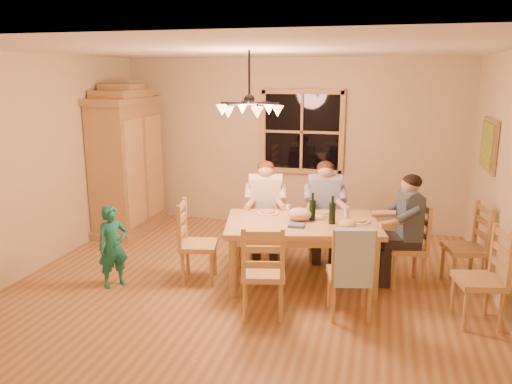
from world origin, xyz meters
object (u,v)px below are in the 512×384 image
(adult_woman, at_px, (266,197))
(child, at_px, (113,246))
(armoire, at_px, (127,165))
(chair_far_left, at_px, (265,236))
(wine_bottle_b, at_px, (332,210))
(chair_near_left, at_px, (263,287))
(chair_spare_front, at_px, (477,295))
(chandelier, at_px, (249,108))
(chair_far_right, at_px, (323,236))
(dining_table, at_px, (302,230))
(chair_end_right, at_px, (405,259))
(chair_near_right, at_px, (349,288))
(chair_end_left, at_px, (199,257))
(wine_bottle_a, at_px, (313,206))
(adult_slate_man, at_px, (408,216))
(chair_spare_back, at_px, (463,261))
(adult_plaid_man, at_px, (325,198))

(adult_woman, bearing_deg, child, 29.70)
(armoire, bearing_deg, chair_far_left, -16.27)
(wine_bottle_b, relative_size, child, 0.34)
(chair_near_left, relative_size, chair_spare_front, 1.00)
(chandelier, height_order, chair_far_right, chandelier)
(armoire, bearing_deg, dining_table, -25.25)
(chair_end_right, bearing_deg, armoire, 62.21)
(chair_near_left, bearing_deg, chair_near_right, 0.00)
(chair_near_left, bearing_deg, wine_bottle_b, 44.40)
(chandelier, relative_size, wine_bottle_b, 2.33)
(chair_far_left, bearing_deg, chair_spare_front, 139.96)
(chandelier, xyz_separation_m, chair_end_right, (1.79, 0.44, -1.77))
(chair_near_left, bearing_deg, chair_end_left, 133.26)
(armoire, relative_size, chair_end_right, 2.32)
(chandelier, relative_size, chair_far_left, 0.78)
(wine_bottle_a, bearing_deg, wine_bottle_b, -20.68)
(armoire, height_order, dining_table, armoire)
(chair_near_right, bearing_deg, chandelier, 143.33)
(armoire, bearing_deg, chair_spare_front, -22.24)
(chair_spare_front, bearing_deg, chair_near_left, 87.73)
(chair_near_left, bearing_deg, armoire, 127.37)
(dining_table, height_order, wine_bottle_b, wine_bottle_b)
(chandelier, distance_m, adult_woman, 1.53)
(chair_far_left, distance_m, adult_slate_man, 1.94)
(chair_far_right, relative_size, chair_spare_back, 1.00)
(adult_slate_man, bearing_deg, adult_plaid_man, 46.64)
(chair_spare_front, bearing_deg, adult_slate_man, 26.92)
(dining_table, xyz_separation_m, chair_spare_back, (1.86, 0.39, -0.36))
(chair_far_right, relative_size, child, 1.02)
(adult_slate_man, height_order, wine_bottle_b, adult_slate_man)
(adult_slate_man, bearing_deg, wine_bottle_a, 86.37)
(chair_end_right, distance_m, wine_bottle_a, 1.27)
(dining_table, xyz_separation_m, adult_plaid_man, (0.16, 0.89, 0.18))
(adult_slate_man, bearing_deg, armoire, 62.21)
(wine_bottle_b, distance_m, chair_spare_back, 1.68)
(adult_slate_man, bearing_deg, chair_far_right, 46.64)
(armoire, distance_m, chair_far_left, 2.61)
(chair_end_left, distance_m, child, 1.01)
(armoire, relative_size, chair_near_right, 2.32)
(chair_end_left, distance_m, adult_slate_man, 2.51)
(child, relative_size, chair_spare_front, 0.98)
(chair_far_right, bearing_deg, dining_table, 67.62)
(armoire, distance_m, chair_spare_back, 5.04)
(chair_spare_back, bearing_deg, wine_bottle_b, 90.36)
(adult_woman, bearing_deg, wine_bottle_a, 126.41)
(chandelier, distance_m, chair_near_right, 2.21)
(chair_end_right, height_order, wine_bottle_b, wine_bottle_b)
(chair_spare_back, bearing_deg, chair_end_right, 86.59)
(chair_end_left, bearing_deg, child, -80.03)
(dining_table, relative_size, child, 2.01)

